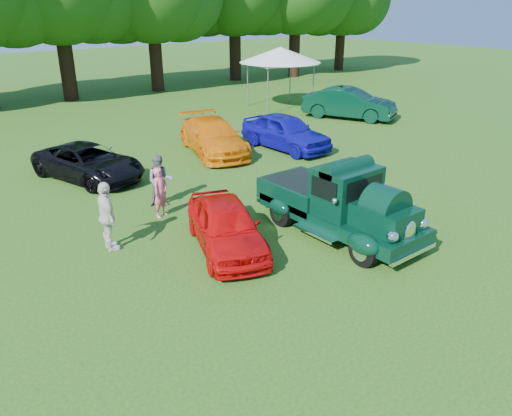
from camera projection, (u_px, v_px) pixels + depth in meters
ground at (309, 246)px, 13.17m from camera, size 120.00×120.00×0.00m
hero_pickup at (338, 204)px, 13.63m from camera, size 2.35×5.05×1.97m
red_convertible at (226, 225)px, 12.82m from camera, size 2.84×4.15×1.31m
back_car_black at (88, 162)px, 17.92m from camera, size 3.26×4.88×1.24m
back_car_orange at (213, 137)px, 20.95m from camera, size 3.26×5.21×1.41m
back_car_blue at (286, 132)px, 21.54m from camera, size 1.93×4.48×1.51m
back_car_green at (349, 103)px, 27.07m from camera, size 3.69×5.21×1.63m
spectator_pink at (160, 192)px, 14.72m from camera, size 0.66×0.56×1.53m
spectator_grey at (160, 181)px, 15.48m from camera, size 1.00×0.93×1.64m
spectator_white at (107, 217)px, 12.67m from camera, size 0.59×1.13×1.85m
canopy_tent at (280, 55)px, 28.72m from camera, size 5.74×5.74×3.52m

